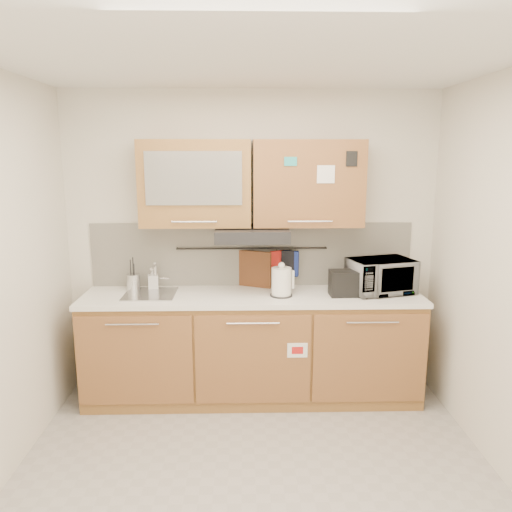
{
  "coord_description": "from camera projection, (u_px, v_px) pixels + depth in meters",
  "views": [
    {
      "loc": [
        -0.07,
        -2.81,
        2.08
      ],
      "look_at": [
        0.03,
        1.05,
        1.28
      ],
      "focal_mm": 35.0,
      "sensor_mm": 36.0,
      "label": 1
    }
  ],
  "objects": [
    {
      "name": "toaster",
      "position": [
        347.0,
        283.0,
        4.1
      ],
      "size": [
        0.28,
        0.17,
        0.21
      ],
      "rotation": [
        0.0,
        0.0,
        0.03
      ],
      "color": "black",
      "rests_on": "countertop"
    },
    {
      "name": "oven_mitt",
      "position": [
        291.0,
        263.0,
        4.36
      ],
      "size": [
        0.13,
        0.08,
        0.22
      ],
      "primitive_type": "cube",
      "rotation": [
        0.0,
        0.0,
        -0.42
      ],
      "color": "navy",
      "rests_on": "utensil_rail"
    },
    {
      "name": "floor",
      "position": [
        256.0,
        485.0,
        3.18
      ],
      "size": [
        3.2,
        3.2,
        0.0
      ],
      "primitive_type": "plane",
      "color": "#9E9993",
      "rests_on": "ground"
    },
    {
      "name": "ceiling",
      "position": [
        256.0,
        52.0,
        2.65
      ],
      "size": [
        3.2,
        3.2,
        0.0
      ],
      "primitive_type": "plane",
      "rotation": [
        3.14,
        0.0,
        0.0
      ],
      "color": "white",
      "rests_on": "wall_back"
    },
    {
      "name": "backsplash",
      "position": [
        252.0,
        254.0,
        4.39
      ],
      "size": [
        2.8,
        0.02,
        0.56
      ],
      "primitive_type": "cube",
      "color": "silver",
      "rests_on": "countertop"
    },
    {
      "name": "kettle",
      "position": [
        282.0,
        282.0,
        4.09
      ],
      "size": [
        0.22,
        0.21,
        0.29
      ],
      "rotation": [
        0.0,
        0.0,
        0.43
      ],
      "color": "white",
      "rests_on": "countertop"
    },
    {
      "name": "microwave",
      "position": [
        381.0,
        276.0,
        4.18
      ],
      "size": [
        0.59,
        0.48,
        0.29
      ],
      "primitive_type": "imported",
      "rotation": [
        0.0,
        0.0,
        0.27
      ],
      "color": "#999999",
      "rests_on": "countertop"
    },
    {
      "name": "soap_bottle",
      "position": [
        153.0,
        279.0,
        4.3
      ],
      "size": [
        0.1,
        0.1,
        0.19
      ],
      "primitive_type": "imported",
      "rotation": [
        0.0,
        0.0,
        0.2
      ],
      "color": "#999999",
      "rests_on": "countertop"
    },
    {
      "name": "base_cabinet",
      "position": [
        252.0,
        352.0,
        4.26
      ],
      "size": [
        2.8,
        0.64,
        0.88
      ],
      "color": "#A5733A",
      "rests_on": "floor"
    },
    {
      "name": "range_hood",
      "position": [
        252.0,
        234.0,
        4.11
      ],
      "size": [
        0.6,
        0.46,
        0.1
      ],
      "primitive_type": "cube",
      "color": "black",
      "rests_on": "upper_cabinets"
    },
    {
      "name": "utensil_rail",
      "position": [
        252.0,
        248.0,
        4.34
      ],
      "size": [
        1.3,
        0.02,
        0.02
      ],
      "primitive_type": "cylinder",
      "rotation": [
        0.0,
        1.57,
        0.0
      ],
      "color": "black",
      "rests_on": "backsplash"
    },
    {
      "name": "cutting_board",
      "position": [
        253.0,
        274.0,
        4.37
      ],
      "size": [
        0.32,
        0.16,
        0.42
      ],
      "primitive_type": "cube",
      "rotation": [
        0.0,
        0.0,
        -0.43
      ],
      "color": "brown",
      "rests_on": "utensil_rail"
    },
    {
      "name": "utensil_crock",
      "position": [
        133.0,
        282.0,
        4.26
      ],
      "size": [
        0.14,
        0.14,
        0.29
      ],
      "rotation": [
        0.0,
        0.0,
        0.21
      ],
      "color": "silver",
      "rests_on": "countertop"
    },
    {
      "name": "wall_back",
      "position": [
        252.0,
        243.0,
        4.38
      ],
      "size": [
        3.2,
        0.0,
        3.2
      ],
      "primitive_type": "plane",
      "rotation": [
        1.57,
        0.0,
        0.0
      ],
      "color": "silver",
      "rests_on": "ground"
    },
    {
      "name": "sink",
      "position": [
        150.0,
        294.0,
        4.15
      ],
      "size": [
        0.42,
        0.4,
        0.26
      ],
      "color": "silver",
      "rests_on": "countertop"
    },
    {
      "name": "pot_holder",
      "position": [
        277.0,
        259.0,
        4.35
      ],
      "size": [
        0.12,
        0.07,
        0.15
      ],
      "primitive_type": "cube",
      "rotation": [
        0.0,
        0.0,
        0.43
      ],
      "color": "red",
      "rests_on": "utensil_rail"
    },
    {
      "name": "upper_cabinets",
      "position": [
        251.0,
        183.0,
        4.1
      ],
      "size": [
        1.82,
        0.37,
        0.7
      ],
      "color": "#A5733A",
      "rests_on": "wall_back"
    },
    {
      "name": "countertop",
      "position": [
        252.0,
        297.0,
        4.16
      ],
      "size": [
        2.82,
        0.62,
        0.04
      ],
      "primitive_type": "cube",
      "color": "white",
      "rests_on": "base_cabinet"
    },
    {
      "name": "dark_pouch",
      "position": [
        290.0,
        264.0,
        4.36
      ],
      "size": [
        0.15,
        0.07,
        0.23
      ],
      "primitive_type": "cube",
      "rotation": [
        0.0,
        0.0,
        -0.22
      ],
      "color": "black",
      "rests_on": "utensil_rail"
    }
  ]
}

